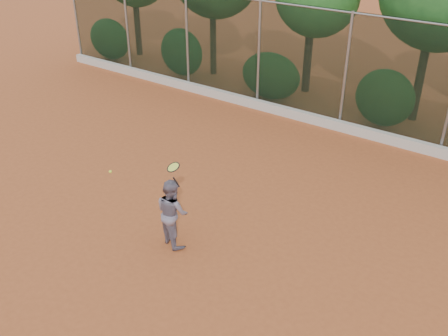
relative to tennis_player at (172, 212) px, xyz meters
The scene contains 6 objects.
ground 0.87m from the tennis_player, 48.17° to the left, with size 80.00×80.00×0.00m, color #A55027.
concrete_curb 7.19m from the tennis_player, 87.58° to the left, with size 24.00×0.20×0.30m, color beige.
tennis_player is the anchor object (origin of this frame).
chainlink_fence 7.43m from the tennis_player, 87.64° to the left, with size 24.09×0.09×3.50m.
tennis_racket 1.16m from the tennis_player, 30.97° to the right, with size 0.33×0.32×0.54m.
tennis_ball_in_flight 1.59m from the tennis_player, behind, with size 0.07×0.07×0.07m.
Camera 1 is at (5.43, -6.43, 6.33)m, focal length 40.00 mm.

